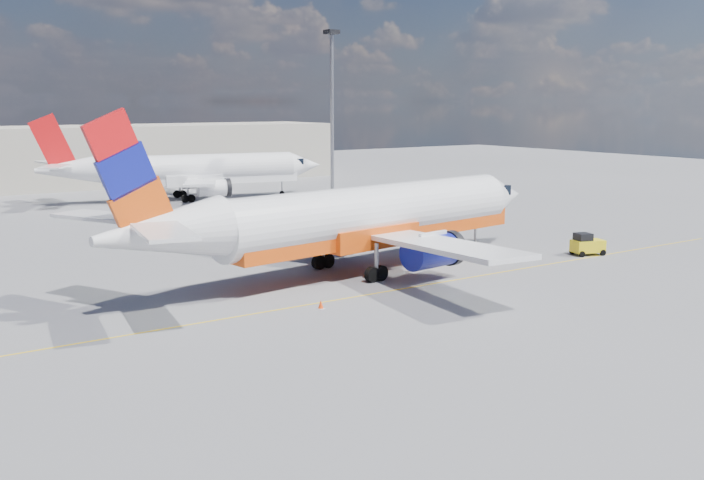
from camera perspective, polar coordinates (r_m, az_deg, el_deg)
ground at (r=43.73m, az=2.62°, el=-4.92°), size 240.00×240.00×0.00m
taxi_line at (r=46.09m, az=0.38°, el=-4.12°), size 70.00×0.15×0.01m
terminal_main at (r=113.15m, az=-18.73°, el=5.83°), size 70.00×14.00×8.00m
main_jet at (r=51.82m, az=0.61°, el=1.61°), size 36.56×28.58×11.06m
second_jet at (r=92.94m, az=-11.62°, el=4.95°), size 33.36×25.79×10.07m
gse_tug at (r=60.85m, az=16.72°, el=-0.32°), size 2.60×2.02×1.67m
traffic_cone at (r=43.38m, az=-2.29°, el=-4.72°), size 0.35×0.35×0.49m
floodlight_mast at (r=90.13m, az=-1.47°, el=10.17°), size 1.40×1.40×19.16m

